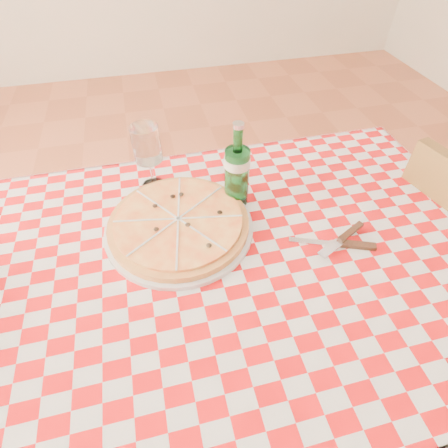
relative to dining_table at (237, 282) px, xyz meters
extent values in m
plane|color=#9C4F32|center=(0.00, 0.00, -0.66)|extent=(6.00, 6.00, 0.00)
cube|color=brown|center=(0.00, 0.00, 0.07)|extent=(1.20, 0.80, 0.04)
cylinder|color=brown|center=(-0.54, 0.34, -0.30)|extent=(0.06, 0.06, 0.71)
cylinder|color=brown|center=(0.54, 0.34, -0.30)|extent=(0.06, 0.06, 0.71)
cube|color=#B10A0C|center=(0.00, 0.00, 0.09)|extent=(1.30, 0.90, 0.01)
cylinder|color=brown|center=(0.66, -0.18, -0.46)|extent=(0.03, 0.03, 0.41)
cylinder|color=brown|center=(0.59, 0.16, -0.46)|extent=(0.03, 0.03, 0.41)
cylinder|color=brown|center=(0.92, 0.23, -0.46)|extent=(0.03, 0.03, 0.41)
cube|color=brown|center=(0.61, -0.01, 0.01)|extent=(0.12, 0.40, 0.44)
cylinder|color=brown|center=(-0.66, 0.10, -0.47)|extent=(0.03, 0.03, 0.39)
camera|label=1|loc=(-0.16, -0.49, 0.74)|focal=28.00mm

